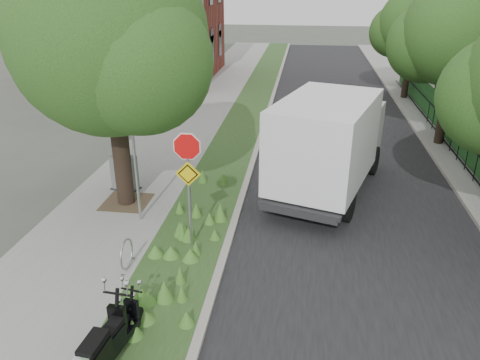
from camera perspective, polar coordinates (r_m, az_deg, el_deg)
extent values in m
plane|color=#4C5147|center=(11.75, 0.22, -10.48)|extent=(120.00, 120.00, 0.00)
cube|color=gray|center=(21.42, -7.53, 5.76)|extent=(3.50, 60.00, 0.12)
cube|color=#284A1F|center=(20.88, -0.19, 5.49)|extent=(2.00, 60.00, 0.12)
cube|color=#9E9991|center=(20.77, 2.55, 5.38)|extent=(0.20, 60.00, 0.13)
cube|color=black|center=(20.78, 12.23, 4.69)|extent=(7.00, 60.00, 0.01)
cube|color=#9E9991|center=(21.34, 21.66, 4.19)|extent=(0.20, 60.00, 0.13)
cube|color=gray|center=(21.82, 25.99, 3.84)|extent=(3.20, 60.00, 0.12)
cylinder|color=black|center=(14.16, -14.52, 5.52)|extent=(0.52, 0.52, 4.48)
sphere|color=#1F4617|center=(13.59, -15.73, 16.46)|extent=(5.40, 5.40, 5.40)
sphere|color=#1F4617|center=(14.91, -18.65, 14.06)|extent=(4.05, 4.05, 4.05)
sphere|color=#1F4617|center=(12.65, -12.01, 13.84)|extent=(3.78, 3.78, 3.78)
cube|color=#473828|center=(14.99, -13.65, -2.61)|extent=(1.40, 1.40, 0.01)
cylinder|color=#A5A8AD|center=(13.08, -12.74, 3.06)|extent=(0.08, 0.08, 4.00)
torus|color=#A5A8AD|center=(11.61, -13.67, -8.77)|extent=(0.05, 0.77, 0.77)
cube|color=#A5A8AD|center=(11.53, -14.13, -11.22)|extent=(0.06, 0.06, 0.04)
cube|color=#A5A8AD|center=(12.08, -12.91, -9.32)|extent=(0.06, 0.06, 0.04)
cylinder|color=#A5A8AD|center=(11.70, -6.19, -1.66)|extent=(0.07, 0.07, 3.00)
cylinder|color=red|center=(11.19, -6.51, 4.06)|extent=(0.86, 0.03, 0.86)
cylinder|color=white|center=(11.21, -6.49, 4.09)|extent=(0.94, 0.02, 0.94)
cube|color=yellow|center=(11.45, -6.35, 0.76)|extent=(0.64, 0.03, 0.64)
cube|color=black|center=(21.24, 23.91, 6.60)|extent=(0.04, 24.00, 0.04)
cube|color=black|center=(21.46, 23.56, 4.57)|extent=(0.04, 24.00, 0.04)
cylinder|color=black|center=(21.36, 23.71, 5.45)|extent=(0.03, 0.03, 1.00)
cube|color=#17401A|center=(21.55, 25.52, 5.42)|extent=(1.00, 24.00, 1.10)
cube|color=maroon|center=(33.52, -11.54, 18.88)|extent=(9.00, 10.00, 8.00)
cylinder|color=black|center=(20.93, 23.86, 9.42)|extent=(0.36, 0.36, 4.03)
sphere|color=#1F4617|center=(20.54, 25.02, 16.01)|extent=(4.20, 4.20, 4.20)
sphere|color=#1F4617|center=(20.97, 21.76, 15.18)|extent=(3.15, 3.15, 3.15)
cylinder|color=black|center=(28.60, 19.82, 13.03)|extent=(0.36, 0.36, 3.64)
sphere|color=#1F4617|center=(28.32, 20.47, 17.40)|extent=(3.80, 3.80, 3.80)
sphere|color=#1F4617|center=(28.76, 18.37, 16.79)|extent=(2.85, 2.85, 2.85)
sphere|color=#1F4617|center=(28.06, 22.11, 16.33)|extent=(2.66, 2.66, 2.66)
cylinder|color=black|center=(9.70, -14.09, -17.07)|extent=(0.17, 0.55, 0.54)
cube|color=black|center=(9.24, -16.08, -19.61)|extent=(0.45, 1.22, 0.19)
cube|color=black|center=(8.85, -17.42, -19.92)|extent=(0.43, 0.70, 0.41)
cube|color=black|center=(8.70, -17.48, -18.41)|extent=(0.36, 0.65, 0.12)
cylinder|color=black|center=(9.94, -12.55, -16.06)|extent=(0.18, 0.46, 0.45)
cylinder|color=black|center=(9.28, -15.93, -19.93)|extent=(0.18, 0.46, 0.45)
cube|color=black|center=(9.56, -14.31, -18.01)|extent=(0.45, 1.03, 0.16)
cube|color=black|center=(9.24, -15.44, -18.18)|extent=(0.40, 0.60, 0.35)
cube|color=black|center=(9.12, -15.45, -16.96)|extent=(0.34, 0.55, 0.10)
cube|color=#262628|center=(15.59, 10.53, 0.57)|extent=(3.96, 6.43, 0.20)
cube|color=#B7BABC|center=(17.40, 12.83, 6.24)|extent=(2.70, 2.21, 1.82)
cube|color=white|center=(14.52, 10.29, 4.85)|extent=(3.67, 4.87, 2.50)
cube|color=#262628|center=(15.89, -13.71, -0.99)|extent=(1.01, 0.83, 0.04)
cube|color=slate|center=(15.68, -13.91, 0.86)|extent=(0.88, 0.71, 1.15)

